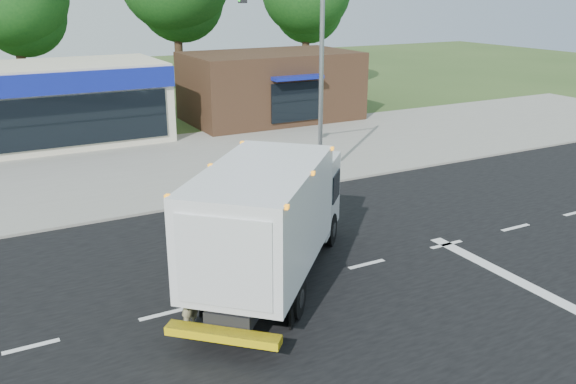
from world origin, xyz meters
TOP-DOWN VIEW (x-y plane):
  - ground at (0.00, 0.00)m, footprint 120.00×120.00m
  - road_asphalt at (0.00, 0.00)m, footprint 60.00×14.00m
  - sidewalk at (0.00, 8.20)m, footprint 60.00×2.40m
  - parking_apron at (0.00, 14.00)m, footprint 60.00×9.00m
  - lane_markings at (1.35, -1.35)m, footprint 55.20×7.00m
  - ems_box_truck at (-2.91, 0.29)m, footprint 7.06×7.35m
  - emergency_worker at (-5.64, -1.04)m, footprint 0.70×0.66m
  - brown_storefront at (7.00, 19.98)m, footprint 10.00×6.70m
  - traffic_signal_pole at (2.35, 7.60)m, footprint 3.51×0.25m

SIDE VIEW (x-z plane):
  - ground at x=0.00m, z-range 0.00..0.00m
  - road_asphalt at x=0.00m, z-range -0.01..0.01m
  - parking_apron at x=0.00m, z-range 0.00..0.02m
  - lane_markings at x=1.35m, z-range 0.01..0.02m
  - sidewalk at x=0.00m, z-range 0.00..0.12m
  - emergency_worker at x=-5.64m, z-range -0.01..1.71m
  - ems_box_truck at x=-2.91m, z-range 0.26..3.72m
  - brown_storefront at x=7.00m, z-range 0.00..4.00m
  - traffic_signal_pole at x=2.35m, z-range 0.92..8.92m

